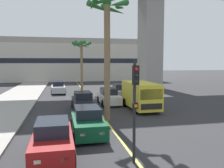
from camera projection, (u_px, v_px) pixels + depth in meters
name	position (u px, v px, depth m)	size (l,w,h in m)	color
lane_stripe_center	(92.00, 102.00, 24.24)	(0.14, 56.00, 0.01)	#DBCC4C
pier_building_backdrop	(75.00, 60.00, 53.22)	(36.06, 8.04, 9.25)	beige
car_queue_front	(88.00, 122.00, 13.36)	(1.85, 4.11, 1.56)	#0C4728
car_queue_second	(58.00, 88.00, 31.14)	(1.96, 4.16, 1.56)	#B7BABF
car_queue_third	(53.00, 140.00, 10.28)	(1.87, 4.12, 1.56)	maroon
car_queue_fourth	(109.00, 97.00, 23.00)	(1.85, 4.11, 1.56)	white
car_queue_fifth	(120.00, 92.00, 27.11)	(1.87, 4.12, 1.56)	#B7BABF
car_queue_sixth	(83.00, 102.00, 20.13)	(1.91, 4.14, 1.56)	black
delivery_van	(140.00, 95.00, 20.38)	(2.17, 5.26, 2.36)	yellow
traffic_light_median_near	(135.00, 97.00, 9.28)	(0.24, 0.37, 4.20)	black
palm_tree_near_median	(107.00, 27.00, 15.96)	(2.96, 3.04, 8.46)	brown
palm_tree_mid_median	(82.00, 51.00, 32.30)	(2.78, 2.88, 7.09)	brown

